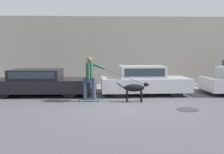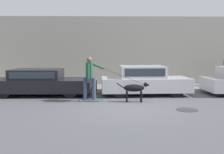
{
  "view_description": "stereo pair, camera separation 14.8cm",
  "coord_description": "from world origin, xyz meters",
  "px_view_note": "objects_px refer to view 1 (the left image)",
  "views": [
    {
      "loc": [
        -0.95,
        -9.22,
        2.0
      ],
      "look_at": [
        -0.55,
        1.57,
        0.95
      ],
      "focal_mm": 42.0,
      "sensor_mm": 36.0,
      "label": 1
    },
    {
      "loc": [
        -0.8,
        -9.22,
        2.0
      ],
      "look_at": [
        -0.55,
        1.57,
        0.95
      ],
      "focal_mm": 42.0,
      "sensor_mm": 36.0,
      "label": 2
    }
  ],
  "objects_px": {
    "fire_hydrant": "(95,85)",
    "parked_car_1": "(144,81)",
    "dog": "(135,89)",
    "skateboarder": "(90,76)",
    "parked_car_0": "(40,83)"
  },
  "relations": [
    {
      "from": "dog",
      "to": "skateboarder",
      "type": "distance_m",
      "value": 1.86
    },
    {
      "from": "dog",
      "to": "fire_hydrant",
      "type": "bearing_deg",
      "value": 126.29
    },
    {
      "from": "parked_car_1",
      "to": "skateboarder",
      "type": "bearing_deg",
      "value": -149.7
    },
    {
      "from": "parked_car_1",
      "to": "dog",
      "type": "xyz_separation_m",
      "value": [
        -0.63,
        -1.69,
        -0.11
      ]
    },
    {
      "from": "parked_car_1",
      "to": "fire_hydrant",
      "type": "relative_size",
      "value": 5.64
    },
    {
      "from": "parked_car_1",
      "to": "fire_hydrant",
      "type": "distance_m",
      "value": 2.42
    },
    {
      "from": "parked_car_0",
      "to": "parked_car_1",
      "type": "bearing_deg",
      "value": 0.78
    },
    {
      "from": "dog",
      "to": "fire_hydrant",
      "type": "height_order",
      "value": "dog"
    },
    {
      "from": "dog",
      "to": "parked_car_1",
      "type": "bearing_deg",
      "value": 71.39
    },
    {
      "from": "parked_car_0",
      "to": "parked_car_1",
      "type": "xyz_separation_m",
      "value": [
        4.77,
        -0.0,
        0.06
      ]
    },
    {
      "from": "skateboarder",
      "to": "fire_hydrant",
      "type": "bearing_deg",
      "value": 91.98
    },
    {
      "from": "parked_car_0",
      "to": "skateboarder",
      "type": "height_order",
      "value": "skateboarder"
    },
    {
      "from": "fire_hydrant",
      "to": "parked_car_1",
      "type": "bearing_deg",
      "value": -17.58
    },
    {
      "from": "parked_car_1",
      "to": "skateboarder",
      "type": "distance_m",
      "value": 2.88
    },
    {
      "from": "parked_car_0",
      "to": "dog",
      "type": "relative_size",
      "value": 3.58
    }
  ]
}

